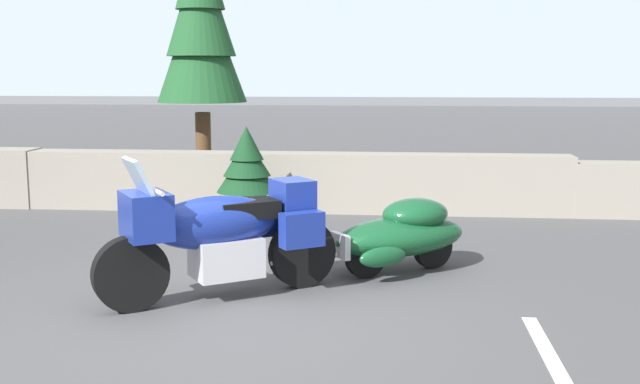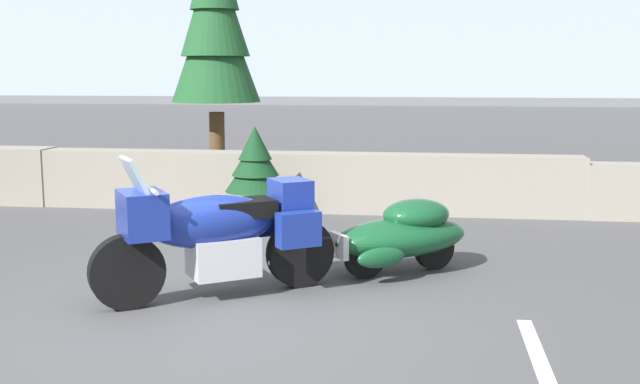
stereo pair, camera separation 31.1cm
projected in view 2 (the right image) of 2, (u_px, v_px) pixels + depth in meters
The scene contains 7 objects.
ground_plane at pixel (211, 318), 6.50m from camera, with size 80.00×80.00×0.00m, color #4C4C4F.
stone_guard_wall at pixel (272, 182), 11.50m from camera, with size 24.00×0.55×0.88m.
distant_ridgeline at pixel (414, 23), 98.34m from camera, with size 240.00×80.00×16.00m, color #99A8BF.
touring_motorcycle at pixel (217, 231), 7.02m from camera, with size 2.01×1.49×1.33m.
car_shaped_trailer at pixel (402, 234), 7.89m from camera, with size 2.04×1.51×0.76m.
pine_tree_secondary at pixel (215, 19), 13.11m from camera, with size 1.53×1.53×4.68m.
pine_sapling_near at pixel (255, 163), 10.50m from camera, with size 0.83×0.83×1.32m.
Camera 2 is at (1.76, -6.07, 2.06)m, focal length 43.41 mm.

